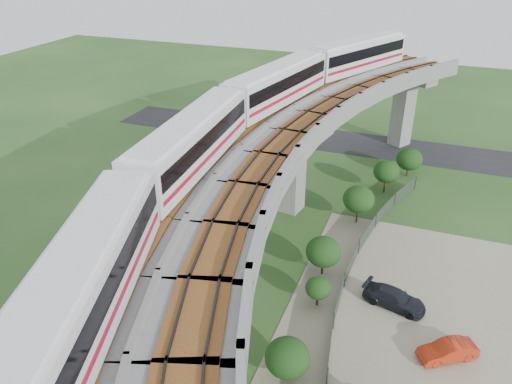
# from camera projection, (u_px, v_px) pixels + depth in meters

# --- Properties ---
(ground) EXTENTS (160.00, 160.00, 0.00)m
(ground) POSITION_uv_depth(u_px,v_px,m) (244.00, 264.00, 41.91)
(ground) COLOR #274A1D
(ground) RESTS_ON ground
(dirt_lot) EXTENTS (18.00, 26.00, 0.04)m
(dirt_lot) POSITION_uv_depth(u_px,v_px,m) (414.00, 320.00, 35.90)
(dirt_lot) COLOR gray
(dirt_lot) RESTS_ON ground
(asphalt_road) EXTENTS (60.00, 8.00, 0.03)m
(asphalt_road) POSITION_uv_depth(u_px,v_px,m) (327.00, 140.00, 66.74)
(asphalt_road) COLOR #232326
(asphalt_road) RESTS_ON ground
(viaduct) EXTENTS (19.58, 73.98, 11.40)m
(viaduct) POSITION_uv_depth(u_px,v_px,m) (291.00, 175.00, 36.49)
(viaduct) COLOR #99968E
(viaduct) RESTS_ON ground
(metro_train) EXTENTS (12.01, 61.26, 3.64)m
(metro_train) POSITION_uv_depth(u_px,v_px,m) (261.00, 114.00, 38.47)
(metro_train) COLOR white
(metro_train) RESTS_ON ground
(fence) EXTENTS (3.87, 38.73, 1.50)m
(fence) POSITION_uv_depth(u_px,v_px,m) (361.00, 283.00, 38.53)
(fence) COLOR #2D382D
(fence) RESTS_ON ground
(tree_0) EXTENTS (2.91, 2.91, 3.29)m
(tree_0) POSITION_uv_depth(u_px,v_px,m) (409.00, 159.00, 56.03)
(tree_0) COLOR #382314
(tree_0) RESTS_ON ground
(tree_1) EXTENTS (2.72, 2.72, 3.60)m
(tree_1) POSITION_uv_depth(u_px,v_px,m) (386.00, 172.00, 52.28)
(tree_1) COLOR #382314
(tree_1) RESTS_ON ground
(tree_2) EXTENTS (2.97, 2.97, 3.82)m
(tree_2) POSITION_uv_depth(u_px,v_px,m) (359.00, 199.00, 46.71)
(tree_2) COLOR #382314
(tree_2) RESTS_ON ground
(tree_3) EXTENTS (2.84, 2.84, 3.41)m
(tree_3) POSITION_uv_depth(u_px,v_px,m) (323.00, 252.00, 39.74)
(tree_3) COLOR #382314
(tree_3) RESTS_ON ground
(tree_4) EXTENTS (1.92, 1.92, 2.43)m
(tree_4) POSITION_uv_depth(u_px,v_px,m) (318.00, 288.00, 36.63)
(tree_4) COLOR #382314
(tree_4) RESTS_ON ground
(tree_5) EXTENTS (2.81, 2.81, 2.98)m
(tree_5) POSITION_uv_depth(u_px,v_px,m) (287.00, 358.00, 30.46)
(tree_5) COLOR #382314
(tree_5) RESTS_ON ground
(car_red) EXTENTS (3.99, 3.26, 1.28)m
(car_red) POSITION_uv_depth(u_px,v_px,m) (448.00, 351.00, 32.43)
(car_red) COLOR #B22910
(car_red) RESTS_ON dirt_lot
(car_dark) EXTENTS (4.98, 2.96, 1.35)m
(car_dark) POSITION_uv_depth(u_px,v_px,m) (394.00, 298.00, 36.99)
(car_dark) COLOR black
(car_dark) RESTS_ON dirt_lot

